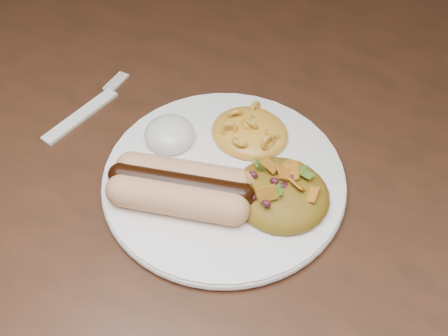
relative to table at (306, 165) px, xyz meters
The scene contains 7 objects.
table is the anchor object (origin of this frame).
plate 0.18m from the table, 106.52° to the right, with size 0.24×0.24×0.01m, color white.
hotdog 0.23m from the table, 108.86° to the right, with size 0.12×0.09×0.03m.
mac_and_cheese 0.15m from the table, 118.55° to the right, with size 0.08×0.07×0.03m, color orange.
sour_cream 0.21m from the table, 132.00° to the right, with size 0.05×0.05×0.03m, color silver.
taco_salad 0.19m from the table, 81.86° to the right, with size 0.09×0.09×0.04m.
fork 0.28m from the table, 149.16° to the right, with size 0.02×0.15×0.00m, color white.
Camera 1 is at (0.11, -0.42, 1.16)m, focal length 42.00 mm.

